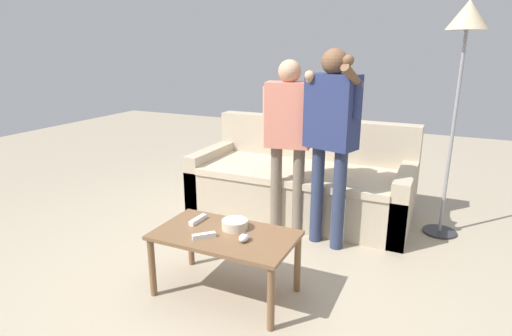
{
  "coord_description": "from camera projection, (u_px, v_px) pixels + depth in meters",
  "views": [
    {
      "loc": [
        1.23,
        -2.22,
        1.57
      ],
      "look_at": [
        0.01,
        0.39,
        0.73
      ],
      "focal_mm": 29.46,
      "sensor_mm": 36.0,
      "label": 1
    }
  ],
  "objects": [
    {
      "name": "floor_lamp",
      "position": [
        465.0,
        37.0,
        3.2
      ],
      "size": [
        0.31,
        0.31,
        1.91
      ],
      "color": "#2D2D33",
      "rests_on": "ground"
    },
    {
      "name": "player_right",
      "position": [
        331.0,
        127.0,
        3.19
      ],
      "size": [
        0.45,
        0.41,
        1.56
      ],
      "color": "#2D3856",
      "rests_on": "ground"
    },
    {
      "name": "game_remote_wand_near",
      "position": [
        204.0,
        236.0,
        2.59
      ],
      "size": [
        0.13,
        0.13,
        0.03
      ],
      "color": "white",
      "rests_on": "coffee_table"
    },
    {
      "name": "game_remote_wand_far",
      "position": [
        198.0,
        220.0,
        2.83
      ],
      "size": [
        0.04,
        0.16,
        0.03
      ],
      "color": "white",
      "rests_on": "coffee_table"
    },
    {
      "name": "player_center",
      "position": [
        288.0,
        128.0,
        3.42
      ],
      "size": [
        0.46,
        0.3,
        1.47
      ],
      "color": "#756656",
      "rests_on": "ground"
    },
    {
      "name": "game_remote_nunchuk",
      "position": [
        244.0,
        238.0,
        2.55
      ],
      "size": [
        0.06,
        0.09,
        0.05
      ],
      "color": "white",
      "rests_on": "coffee_table"
    },
    {
      "name": "couch",
      "position": [
        302.0,
        183.0,
        4.08
      ],
      "size": [
        2.05,
        0.96,
        0.87
      ],
      "color": "#B7A88E",
      "rests_on": "ground"
    },
    {
      "name": "snack_bowl",
      "position": [
        235.0,
        224.0,
        2.72
      ],
      "size": [
        0.17,
        0.17,
        0.06
      ],
      "primitive_type": "cylinder",
      "color": "beige",
      "rests_on": "coffee_table"
    },
    {
      "name": "ground_plane",
      "position": [
        231.0,
        284.0,
        2.87
      ],
      "size": [
        12.0,
        12.0,
        0.0
      ],
      "primitive_type": "plane",
      "color": "tan"
    },
    {
      "name": "coffee_table",
      "position": [
        225.0,
        242.0,
        2.68
      ],
      "size": [
        0.9,
        0.51,
        0.43
      ],
      "color": "brown",
      "rests_on": "ground"
    }
  ]
}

